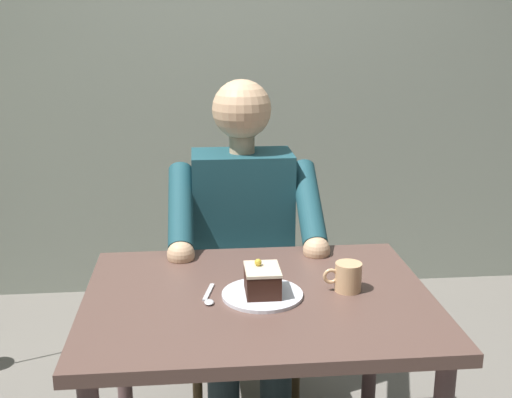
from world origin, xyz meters
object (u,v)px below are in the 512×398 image
dining_table (258,324)px  dessert_spoon (209,298)px  chair (241,274)px  cake_slice (262,280)px  seated_person (244,250)px  coffee_cup (348,276)px

dining_table → dessert_spoon: bearing=6.0°
chair → cake_slice: (-0.01, 0.70, 0.27)m
dessert_spoon → seated_person: bearing=-104.5°
coffee_cup → cake_slice: bearing=4.0°
dining_table → coffee_cup: size_ratio=8.76×
coffee_cup → dessert_spoon: coffee_cup is taller
cake_slice → dining_table: bearing=-48.1°
seated_person → cake_slice: (-0.01, 0.53, 0.11)m
seated_person → cake_slice: bearing=91.1°
coffee_cup → dining_table: bearing=1.3°
dining_table → dessert_spoon: (0.14, 0.01, 0.09)m
chair → dining_table: bearing=90.0°
cake_slice → chair: bearing=-89.2°
chair → coffee_cup: 0.78m
dining_table → chair: chair is taller
dining_table → dessert_spoon: 0.17m
chair → coffee_cup: bearing=110.3°
chair → seated_person: (0.00, 0.17, 0.16)m
cake_slice → dessert_spoon: 0.15m
seated_person → dining_table: bearing=90.0°
seated_person → coffee_cup: bearing=116.2°
seated_person → cake_slice: seated_person is taller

